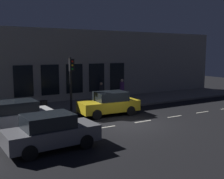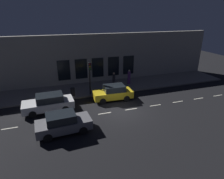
% 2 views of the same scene
% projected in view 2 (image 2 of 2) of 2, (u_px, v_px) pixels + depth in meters
% --- Properties ---
extents(ground_plane, '(60.00, 60.00, 0.00)m').
position_uv_depth(ground_plane, '(121.00, 111.00, 18.03)').
color(ground_plane, black).
extents(sidewalk, '(4.50, 32.00, 0.15)m').
position_uv_depth(sidewalk, '(103.00, 87.00, 23.52)').
color(sidewalk, slate).
rests_on(sidewalk, ground).
extents(building_facade, '(0.65, 32.00, 6.15)m').
position_uv_depth(building_facade, '(97.00, 59.00, 24.68)').
color(building_facade, gray).
rests_on(building_facade, ground).
extents(lane_centre_line, '(0.12, 27.20, 0.01)m').
position_uv_depth(lane_centre_line, '(131.00, 109.00, 18.32)').
color(lane_centre_line, beige).
rests_on(lane_centre_line, ground).
extents(traffic_light, '(0.50, 0.32, 3.74)m').
position_uv_depth(traffic_light, '(90.00, 73.00, 20.35)').
color(traffic_light, black).
rests_on(traffic_light, sidewalk).
extents(parked_car_0, '(2.03, 4.15, 1.58)m').
position_uv_depth(parked_car_0, '(63.00, 123.00, 14.50)').
color(parked_car_0, slate).
rests_on(parked_car_0, ground).
extents(parked_car_1, '(2.12, 4.59, 1.58)m').
position_uv_depth(parked_car_1, '(49.00, 103.00, 17.78)').
color(parked_car_1, silver).
rests_on(parked_car_1, ground).
extents(parked_car_2, '(1.97, 4.10, 1.58)m').
position_uv_depth(parked_car_2, '(113.00, 93.00, 20.08)').
color(parked_car_2, gold).
rests_on(parked_car_2, ground).
extents(pedestrian_0, '(0.53, 0.53, 1.82)m').
position_uv_depth(pedestrian_0, '(129.00, 77.00, 24.28)').
color(pedestrian_0, '#5B2D70').
rests_on(pedestrian_0, sidewalk).
extents(pedestrian_1, '(0.35, 0.35, 1.64)m').
position_uv_depth(pedestrian_1, '(114.00, 79.00, 23.75)').
color(pedestrian_1, '#232328').
rests_on(pedestrian_1, sidewalk).
extents(trash_bin, '(0.51, 0.51, 0.86)m').
position_uv_depth(trash_bin, '(73.00, 92.00, 20.83)').
color(trash_bin, black).
rests_on(trash_bin, sidewalk).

